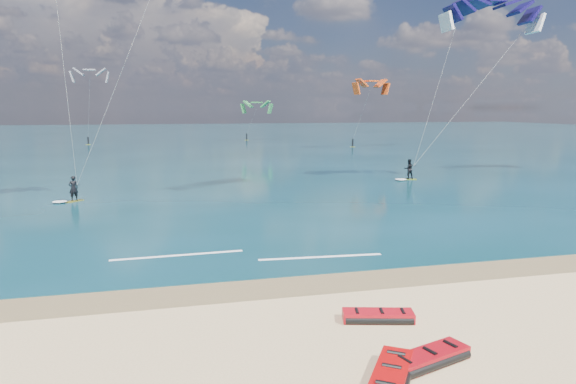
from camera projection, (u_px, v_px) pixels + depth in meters
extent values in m
plane|color=tan|center=(177.00, 172.00, 54.50)|extent=(320.00, 320.00, 0.00)
cube|color=brown|center=(203.00, 293.00, 19.01)|extent=(320.00, 2.40, 0.01)
cube|color=#093036|center=(169.00, 138.00, 115.88)|extent=(320.00, 200.00, 0.04)
cube|color=gold|center=(74.00, 201.00, 37.39)|extent=(1.28, 1.28, 0.06)
imported|color=black|center=(73.00, 188.00, 37.23)|extent=(0.79, 0.68, 1.83)
cylinder|color=black|center=(77.00, 185.00, 36.97)|extent=(0.42, 0.42, 0.04)
cube|color=#ACD720|center=(408.00, 179.00, 48.80)|extent=(1.55, 0.99, 0.07)
imported|color=black|center=(409.00, 169.00, 48.64)|extent=(0.99, 0.81, 1.89)
cylinder|color=black|center=(414.00, 166.00, 48.35)|extent=(0.57, 0.27, 0.04)
cube|color=white|center=(178.00, 255.00, 23.72)|extent=(6.05, 0.46, 0.01)
cube|color=white|center=(321.00, 257.00, 23.47)|extent=(5.75, 0.65, 0.01)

